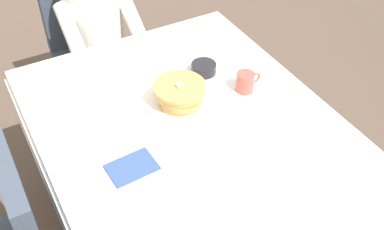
% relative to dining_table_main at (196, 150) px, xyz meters
% --- Properties ---
extents(dining_table_main, '(1.12, 1.52, 0.74)m').
position_rel_dining_table_main_xyz_m(dining_table_main, '(0.00, 0.00, 0.00)').
color(dining_table_main, white).
rests_on(dining_table_main, ground).
extents(chair_diner, '(0.44, 0.45, 0.93)m').
position_rel_dining_table_main_xyz_m(chair_diner, '(-0.03, 1.17, -0.12)').
color(chair_diner, '#384251').
rests_on(chair_diner, ground).
extents(diner_person, '(0.40, 0.43, 1.12)m').
position_rel_dining_table_main_xyz_m(diner_person, '(-0.03, 1.01, 0.02)').
color(diner_person, silver).
rests_on(diner_person, ground).
extents(plate_breakfast, '(0.28, 0.28, 0.02)m').
position_rel_dining_table_main_xyz_m(plate_breakfast, '(0.02, 0.16, 0.10)').
color(plate_breakfast, white).
rests_on(plate_breakfast, dining_table_main).
extents(breakfast_stack, '(0.21, 0.21, 0.10)m').
position_rel_dining_table_main_xyz_m(breakfast_stack, '(0.02, 0.17, 0.15)').
color(breakfast_stack, tan).
rests_on(breakfast_stack, plate_breakfast).
extents(cup_coffee, '(0.11, 0.08, 0.08)m').
position_rel_dining_table_main_xyz_m(cup_coffee, '(0.31, 0.13, 0.13)').
color(cup_coffee, '#B24C42').
rests_on(cup_coffee, dining_table_main).
extents(bowl_butter, '(0.11, 0.11, 0.04)m').
position_rel_dining_table_main_xyz_m(bowl_butter, '(0.22, 0.32, 0.11)').
color(bowl_butter, black).
rests_on(bowl_butter, dining_table_main).
extents(syrup_pitcher, '(0.08, 0.08, 0.07)m').
position_rel_dining_table_main_xyz_m(syrup_pitcher, '(-0.26, 0.26, 0.13)').
color(syrup_pitcher, silver).
rests_on(syrup_pitcher, dining_table_main).
extents(fork_left_of_plate, '(0.02, 0.18, 0.00)m').
position_rel_dining_table_main_xyz_m(fork_left_of_plate, '(-0.17, 0.14, 0.09)').
color(fork_left_of_plate, silver).
rests_on(fork_left_of_plate, dining_table_main).
extents(knife_right_of_plate, '(0.04, 0.20, 0.00)m').
position_rel_dining_table_main_xyz_m(knife_right_of_plate, '(0.21, 0.14, 0.09)').
color(knife_right_of_plate, silver).
rests_on(knife_right_of_plate, dining_table_main).
extents(spoon_near_edge, '(0.15, 0.04, 0.00)m').
position_rel_dining_table_main_xyz_m(spoon_near_edge, '(-0.01, -0.15, 0.09)').
color(spoon_near_edge, silver).
rests_on(spoon_near_edge, dining_table_main).
extents(napkin_folded, '(0.18, 0.13, 0.01)m').
position_rel_dining_table_main_xyz_m(napkin_folded, '(-0.28, -0.04, 0.09)').
color(napkin_folded, '#334C7F').
rests_on(napkin_folded, dining_table_main).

